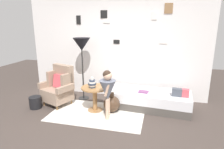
{
  "coord_description": "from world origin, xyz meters",
  "views": [
    {
      "loc": [
        1.17,
        -3.09,
        1.96
      ],
      "look_at": [
        0.15,
        0.95,
        0.85
      ],
      "focal_mm": 31.07,
      "sensor_mm": 36.0,
      "label": 1
    }
  ],
  "objects_px": {
    "daybed": "(148,99)",
    "magazine_basket": "(35,102)",
    "demijohn_near": "(112,104)",
    "book_on_daybed": "(143,92)",
    "armchair": "(59,87)",
    "floor_lamp": "(82,46)",
    "person_child": "(108,89)",
    "vase_striped": "(92,83)",
    "side_table": "(95,94)"
  },
  "relations": [
    {
      "from": "floor_lamp",
      "to": "person_child",
      "type": "bearing_deg",
      "value": -45.44
    },
    {
      "from": "demijohn_near",
      "to": "vase_striped",
      "type": "bearing_deg",
      "value": -168.75
    },
    {
      "from": "person_child",
      "to": "magazine_basket",
      "type": "distance_m",
      "value": 1.88
    },
    {
      "from": "book_on_daybed",
      "to": "demijohn_near",
      "type": "xyz_separation_m",
      "value": [
        -0.67,
        -0.35,
        -0.22
      ]
    },
    {
      "from": "side_table",
      "to": "vase_striped",
      "type": "height_order",
      "value": "vase_striped"
    },
    {
      "from": "armchair",
      "to": "floor_lamp",
      "type": "relative_size",
      "value": 0.6
    },
    {
      "from": "book_on_daybed",
      "to": "demijohn_near",
      "type": "relative_size",
      "value": 0.48
    },
    {
      "from": "person_child",
      "to": "book_on_daybed",
      "type": "distance_m",
      "value": 1.0
    },
    {
      "from": "armchair",
      "to": "vase_striped",
      "type": "relative_size",
      "value": 4.03
    },
    {
      "from": "armchair",
      "to": "daybed",
      "type": "relative_size",
      "value": 0.5
    },
    {
      "from": "armchair",
      "to": "person_child",
      "type": "height_order",
      "value": "person_child"
    },
    {
      "from": "daybed",
      "to": "demijohn_near",
      "type": "xyz_separation_m",
      "value": [
        -0.79,
        -0.44,
        -0.01
      ]
    },
    {
      "from": "book_on_daybed",
      "to": "magazine_basket",
      "type": "relative_size",
      "value": 0.79
    },
    {
      "from": "daybed",
      "to": "person_child",
      "type": "bearing_deg",
      "value": -135.02
    },
    {
      "from": "side_table",
      "to": "book_on_daybed",
      "type": "height_order",
      "value": "side_table"
    },
    {
      "from": "armchair",
      "to": "side_table",
      "type": "bearing_deg",
      "value": -8.93
    },
    {
      "from": "person_child",
      "to": "magazine_basket",
      "type": "relative_size",
      "value": 3.76
    },
    {
      "from": "book_on_daybed",
      "to": "side_table",
      "type": "bearing_deg",
      "value": -159.92
    },
    {
      "from": "armchair",
      "to": "magazine_basket",
      "type": "relative_size",
      "value": 3.46
    },
    {
      "from": "daybed",
      "to": "magazine_basket",
      "type": "distance_m",
      "value": 2.69
    },
    {
      "from": "daybed",
      "to": "person_child",
      "type": "relative_size",
      "value": 1.86
    },
    {
      "from": "vase_striped",
      "to": "floor_lamp",
      "type": "bearing_deg",
      "value": 126.5
    },
    {
      "from": "floor_lamp",
      "to": "book_on_daybed",
      "type": "relative_size",
      "value": 7.3
    },
    {
      "from": "side_table",
      "to": "person_child",
      "type": "xyz_separation_m",
      "value": [
        0.39,
        -0.32,
        0.25
      ]
    },
    {
      "from": "floor_lamp",
      "to": "person_child",
      "type": "xyz_separation_m",
      "value": [
        0.93,
        -0.94,
        -0.73
      ]
    },
    {
      "from": "side_table",
      "to": "demijohn_near",
      "type": "xyz_separation_m",
      "value": [
        0.39,
        0.03,
        -0.22
      ]
    },
    {
      "from": "floor_lamp",
      "to": "magazine_basket",
      "type": "xyz_separation_m",
      "value": [
        -0.88,
        -0.84,
        -1.26
      ]
    },
    {
      "from": "side_table",
      "to": "demijohn_near",
      "type": "relative_size",
      "value": 1.32
    },
    {
      "from": "armchair",
      "to": "daybed",
      "type": "distance_m",
      "value": 2.19
    },
    {
      "from": "vase_striped",
      "to": "floor_lamp",
      "type": "height_order",
      "value": "floor_lamp"
    },
    {
      "from": "daybed",
      "to": "demijohn_near",
      "type": "relative_size",
      "value": 4.24
    },
    {
      "from": "floor_lamp",
      "to": "armchair",
      "type": "bearing_deg",
      "value": -132.88
    },
    {
      "from": "magazine_basket",
      "to": "side_table",
      "type": "bearing_deg",
      "value": 8.68
    },
    {
      "from": "armchair",
      "to": "daybed",
      "type": "height_order",
      "value": "armchair"
    },
    {
      "from": "vase_striped",
      "to": "magazine_basket",
      "type": "bearing_deg",
      "value": -173.2
    },
    {
      "from": "daybed",
      "to": "side_table",
      "type": "bearing_deg",
      "value": -158.15
    },
    {
      "from": "book_on_daybed",
      "to": "magazine_basket",
      "type": "xyz_separation_m",
      "value": [
        -2.47,
        -0.6,
        -0.28
      ]
    },
    {
      "from": "book_on_daybed",
      "to": "armchair",
      "type": "bearing_deg",
      "value": -173.47
    },
    {
      "from": "armchair",
      "to": "person_child",
      "type": "bearing_deg",
      "value": -18.97
    },
    {
      "from": "magazine_basket",
      "to": "book_on_daybed",
      "type": "bearing_deg",
      "value": 13.69
    },
    {
      "from": "person_child",
      "to": "side_table",
      "type": "bearing_deg",
      "value": 140.9
    },
    {
      "from": "daybed",
      "to": "magazine_basket",
      "type": "height_order",
      "value": "daybed"
    },
    {
      "from": "side_table",
      "to": "magazine_basket",
      "type": "height_order",
      "value": "side_table"
    },
    {
      "from": "floor_lamp",
      "to": "demijohn_near",
      "type": "relative_size",
      "value": 3.48
    },
    {
      "from": "magazine_basket",
      "to": "demijohn_near",
      "type": "bearing_deg",
      "value": 7.86
    },
    {
      "from": "demijohn_near",
      "to": "magazine_basket",
      "type": "height_order",
      "value": "demijohn_near"
    },
    {
      "from": "book_on_daybed",
      "to": "magazine_basket",
      "type": "bearing_deg",
      "value": -166.31
    },
    {
      "from": "floor_lamp",
      "to": "demijohn_near",
      "type": "xyz_separation_m",
      "value": [
        0.93,
        -0.59,
        -1.2
      ]
    },
    {
      "from": "daybed",
      "to": "side_table",
      "type": "relative_size",
      "value": 3.22
    },
    {
      "from": "armchair",
      "to": "vase_striped",
      "type": "bearing_deg",
      "value": -12.32
    }
  ]
}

